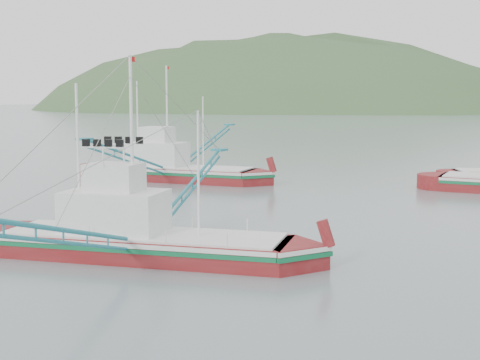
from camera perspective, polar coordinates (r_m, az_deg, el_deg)
The scene contains 4 objects.
ground at distance 33.16m, azimuth -5.26°, elevation -6.60°, with size 1200.00×1200.00×0.00m, color slate.
main_boat at distance 32.94m, azimuth -8.57°, elevation -3.17°, with size 14.94×25.62×10.58m.
bg_boat_left at distance 63.43m, azimuth -5.93°, elevation 1.67°, with size 16.32×28.50×11.62m.
headland_left at distance 434.42m, azimuth 3.03°, elevation 6.01°, with size 448.00×308.00×210.00m, color #35552B.
Camera 1 is at (18.77, -26.19, 7.81)m, focal length 50.00 mm.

